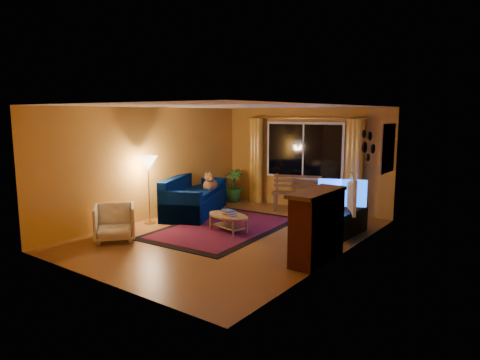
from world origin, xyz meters
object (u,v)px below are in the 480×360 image
Objects in this scene: armchair at (115,221)px; coffee_table at (228,223)px; sofa at (195,195)px; tv_console at (346,223)px; floor_lamp at (149,190)px; bench at (303,202)px.

armchair is 2.19m from coffee_table.
sofa reaches higher than armchair.
coffee_table is at bearing -145.18° from tv_console.
tv_console is at bearing -9.61° from armchair.
sofa is at bearing -170.37° from tv_console.
coffee_table is (1.62, -0.81, -0.27)m from sofa.
sofa is at bearing 81.76° from floor_lamp.
coffee_table is at bearing -50.02° from sofa.
floor_lamp is 1.94m from coffee_table.
tv_console reaches higher than bench.
floor_lamp is (-0.18, -1.26, 0.28)m from sofa.
armchair is at bearing -136.13° from tv_console.
bench is at bearing 17.40° from armchair.
bench is 1.49× the size of coffee_table.
coffee_table is (-0.32, -2.53, -0.04)m from bench.
tv_console is at bearing -16.96° from sofa.
coffee_table is at bearing -120.06° from bench.
armchair is at bearing -108.31° from sofa.
armchair is 0.63× the size of tv_console.
floor_lamp reaches higher than tv_console.
armchair is at bearing -71.38° from floor_lamp.
bench is 3.71m from floor_lamp.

